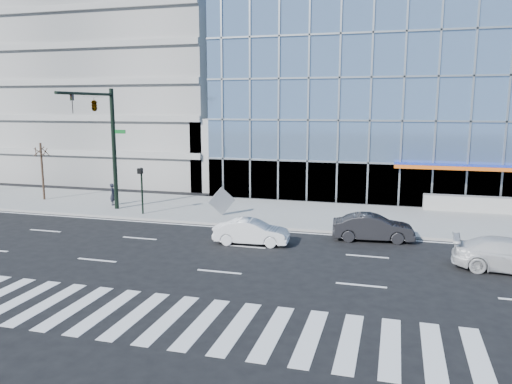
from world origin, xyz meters
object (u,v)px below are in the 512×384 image
(ped_signal_post, at_px, (141,183))
(white_suv, at_px, (512,255))
(street_tree_near, at_px, (41,151))
(white_sedan, at_px, (251,232))
(traffic_signal, at_px, (100,120))
(tilted_panel, at_px, (222,201))
(pedestrian, at_px, (113,194))
(dark_sedan, at_px, (373,228))

(ped_signal_post, relative_size, white_suv, 0.62)
(ped_signal_post, relative_size, street_tree_near, 0.71)
(white_sedan, bearing_deg, traffic_signal, 65.76)
(ped_signal_post, distance_m, tilted_panel, 5.29)
(pedestrian, bearing_deg, street_tree_near, 66.35)
(street_tree_near, distance_m, pedestrian, 6.78)
(tilted_panel, bearing_deg, dark_sedan, -57.02)
(ped_signal_post, distance_m, white_suv, 21.35)
(street_tree_near, relative_size, white_sedan, 1.09)
(street_tree_near, xyz_separation_m, white_suv, (30.10, -8.00, -3.07))
(white_suv, bearing_deg, ped_signal_post, 79.84)
(street_tree_near, bearing_deg, tilted_panel, -6.15)
(dark_sedan, bearing_deg, tilted_panel, 66.40)
(white_sedan, bearing_deg, dark_sedan, -72.82)
(pedestrian, xyz_separation_m, tilted_panel, (8.47, -1.05, 0.15))
(pedestrian, distance_m, tilted_panel, 8.53)
(traffic_signal, xyz_separation_m, white_suv, (23.09, -5.07, -5.46))
(white_suv, bearing_deg, dark_sedan, 64.39)
(traffic_signal, height_order, street_tree_near, traffic_signal)
(street_tree_near, height_order, dark_sedan, street_tree_near)
(white_suv, bearing_deg, white_sedan, 89.38)
(white_suv, xyz_separation_m, pedestrian, (-23.97, 7.48, 0.21))
(street_tree_near, bearing_deg, white_suv, -14.89)
(white_sedan, bearing_deg, white_suv, -99.84)
(white_suv, relative_size, dark_sedan, 1.15)
(ped_signal_post, bearing_deg, tilted_panel, 10.96)
(white_sedan, height_order, pedestrian, pedestrian)
(ped_signal_post, bearing_deg, dark_sedan, -7.58)
(street_tree_near, bearing_deg, dark_sedan, -10.58)
(ped_signal_post, relative_size, white_sedan, 0.78)
(street_tree_near, xyz_separation_m, tilted_panel, (14.59, -1.57, -2.71))
(traffic_signal, xyz_separation_m, white_sedan, (11.09, -3.96, -5.53))
(white_suv, bearing_deg, tilted_panel, 72.13)
(white_sedan, xyz_separation_m, tilted_panel, (-3.51, 5.32, 0.43))
(ped_signal_post, xyz_separation_m, tilted_panel, (5.09, 0.99, -1.07))
(white_suv, xyz_separation_m, dark_sedan, (-6.00, 3.50, -0.01))
(traffic_signal, bearing_deg, street_tree_near, 157.29)
(traffic_signal, distance_m, white_suv, 24.26)
(traffic_signal, xyz_separation_m, ped_signal_post, (2.50, 0.37, -4.02))
(ped_signal_post, distance_m, white_sedan, 9.74)
(street_tree_near, bearing_deg, ped_signal_post, -15.06)
(white_suv, distance_m, tilted_panel, 16.79)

